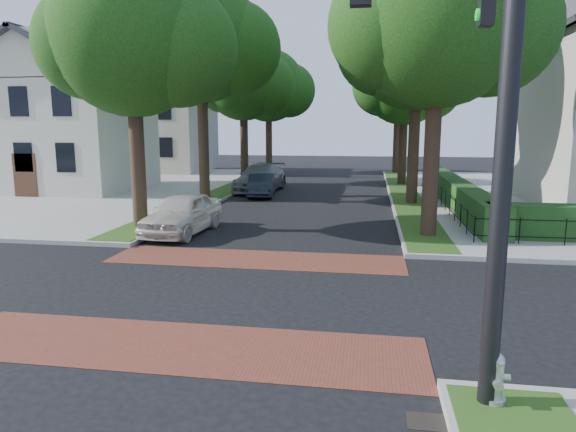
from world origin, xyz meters
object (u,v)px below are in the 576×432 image
object	(u,v)px
parked_car_rear	(260,178)
fire_hydrant	(496,379)
parked_car_middle	(261,185)
parked_car_front	(182,213)
traffic_signal	(489,72)

from	to	relation	value
parked_car_rear	fire_hydrant	xyz separation A→B (m)	(8.59, -24.22, -0.32)
fire_hydrant	parked_car_middle	bearing A→B (deg)	108.89
parked_car_front	parked_car_rear	size ratio (longest dim) A/B	0.79
parked_car_front	fire_hydrant	distance (m)	14.22
parked_car_middle	fire_hydrant	distance (m)	23.42
parked_car_front	parked_car_rear	xyz separation A→B (m)	(0.21, 13.06, 0.06)
traffic_signal	fire_hydrant	xyz separation A→B (m)	(0.31, -0.19, -4.19)
traffic_signal	fire_hydrant	distance (m)	4.20
parked_car_front	parked_car_middle	world-z (taller)	parked_car_front
parked_car_front	parked_car_middle	size ratio (longest dim) A/B	1.13
traffic_signal	fire_hydrant	bearing A→B (deg)	-31.58
parked_car_rear	fire_hydrant	distance (m)	25.70
parked_car_middle	fire_hydrant	bearing A→B (deg)	-77.15
parked_car_front	parked_car_middle	distance (m)	10.85
parked_car_middle	parked_car_front	bearing A→B (deg)	-101.20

